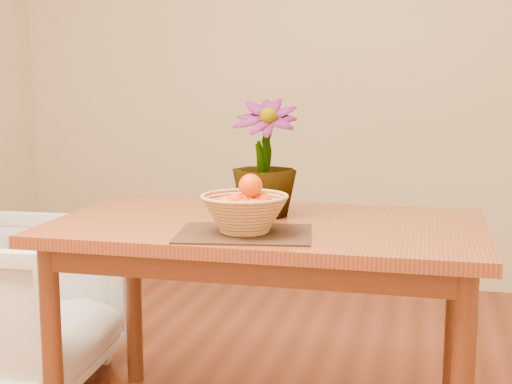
% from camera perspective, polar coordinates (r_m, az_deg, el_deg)
% --- Properties ---
extents(wall_back, '(4.00, 0.02, 2.70)m').
position_cam_1_polar(wall_back, '(4.22, 6.84, 10.77)').
color(wall_back, beige).
rests_on(wall_back, floor).
extents(table, '(1.40, 0.80, 0.75)m').
position_cam_1_polar(table, '(2.36, 0.89, -4.45)').
color(table, brown).
rests_on(table, floor).
extents(placemat, '(0.44, 0.36, 0.01)m').
position_cam_1_polar(placemat, '(2.14, -0.91, -3.34)').
color(placemat, '#332012').
rests_on(placemat, table).
extents(wicker_basket, '(0.26, 0.26, 0.11)m').
position_cam_1_polar(wicker_basket, '(2.13, -0.92, -1.87)').
color(wicker_basket, '#AA7646').
rests_on(wicker_basket, placemat).
extents(orange_pile, '(0.16, 0.15, 0.13)m').
position_cam_1_polar(orange_pile, '(2.13, -0.82, -0.85)').
color(orange_pile, red).
rests_on(orange_pile, wicker_basket).
extents(potted_plant, '(0.25, 0.25, 0.40)m').
position_cam_1_polar(potted_plant, '(2.41, 0.66, 2.73)').
color(potted_plant, '#1A4A15').
rests_on(potted_plant, table).
extents(armchair, '(0.71, 0.75, 0.73)m').
position_cam_1_polar(armchair, '(2.99, -18.96, -7.94)').
color(armchair, gray).
rests_on(armchair, floor).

